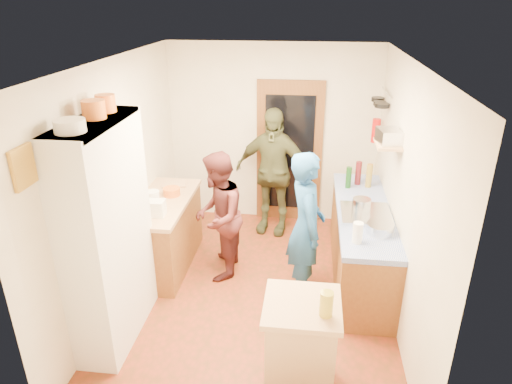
% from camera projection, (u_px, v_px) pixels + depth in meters
% --- Properties ---
extents(floor, '(3.00, 4.00, 0.02)m').
position_uv_depth(floor, '(256.00, 292.00, 5.30)').
color(floor, maroon).
rests_on(floor, ground).
extents(ceiling, '(3.00, 4.00, 0.02)m').
position_uv_depth(ceiling, '(256.00, 60.00, 4.26)').
color(ceiling, silver).
rests_on(ceiling, ground).
extents(wall_back, '(3.00, 0.02, 2.60)m').
position_uv_depth(wall_back, '(273.00, 135.00, 6.61)').
color(wall_back, beige).
rests_on(wall_back, ground).
extents(wall_front, '(3.00, 0.02, 2.60)m').
position_uv_depth(wall_front, '(219.00, 310.00, 2.95)').
color(wall_front, beige).
rests_on(wall_front, ground).
extents(wall_left, '(0.02, 4.00, 2.60)m').
position_uv_depth(wall_left, '(118.00, 182.00, 4.95)').
color(wall_left, beige).
rests_on(wall_left, ground).
extents(wall_right, '(0.02, 4.00, 2.60)m').
position_uv_depth(wall_right, '(404.00, 196.00, 4.61)').
color(wall_right, beige).
rests_on(wall_right, ground).
extents(door_frame, '(0.95, 0.06, 2.10)m').
position_uv_depth(door_frame, '(289.00, 153.00, 6.65)').
color(door_frame, brown).
rests_on(door_frame, ground).
extents(door_glass, '(0.70, 0.02, 1.70)m').
position_uv_depth(door_glass, '(289.00, 154.00, 6.61)').
color(door_glass, black).
rests_on(door_glass, door_frame).
extents(hutch_body, '(0.40, 1.20, 2.20)m').
position_uv_depth(hutch_body, '(108.00, 235.00, 4.28)').
color(hutch_body, silver).
rests_on(hutch_body, ground).
extents(hutch_top_shelf, '(0.40, 1.14, 0.04)m').
position_uv_depth(hutch_top_shelf, '(92.00, 123.00, 3.84)').
color(hutch_top_shelf, silver).
rests_on(hutch_top_shelf, hutch_body).
extents(plate_stack, '(0.24, 0.24, 0.10)m').
position_uv_depth(plate_stack, '(70.00, 126.00, 3.49)').
color(plate_stack, white).
rests_on(plate_stack, hutch_top_shelf).
extents(orange_pot_a, '(0.20, 0.20, 0.16)m').
position_uv_depth(orange_pot_a, '(94.00, 109.00, 3.86)').
color(orange_pot_a, orange).
rests_on(orange_pot_a, hutch_top_shelf).
extents(orange_pot_b, '(0.18, 0.18, 0.16)m').
position_uv_depth(orange_pot_b, '(106.00, 103.00, 4.08)').
color(orange_pot_b, orange).
rests_on(orange_pot_b, hutch_top_shelf).
extents(left_counter_base, '(0.60, 1.40, 0.85)m').
position_uv_depth(left_counter_base, '(165.00, 235.00, 5.67)').
color(left_counter_base, brown).
rests_on(left_counter_base, ground).
extents(left_counter_top, '(0.64, 1.44, 0.05)m').
position_uv_depth(left_counter_top, '(162.00, 202.00, 5.49)').
color(left_counter_top, tan).
rests_on(left_counter_top, left_counter_base).
extents(toaster, '(0.24, 0.16, 0.18)m').
position_uv_depth(toaster, '(154.00, 208.00, 5.07)').
color(toaster, white).
rests_on(toaster, left_counter_top).
extents(kettle, '(0.17, 0.17, 0.18)m').
position_uv_depth(kettle, '(153.00, 198.00, 5.31)').
color(kettle, white).
rests_on(kettle, left_counter_top).
extents(orange_bowl, '(0.22, 0.22, 0.09)m').
position_uv_depth(orange_bowl, '(172.00, 192.00, 5.60)').
color(orange_bowl, orange).
rests_on(orange_bowl, left_counter_top).
extents(chopping_board, '(0.34, 0.28, 0.02)m').
position_uv_depth(chopping_board, '(174.00, 184.00, 5.90)').
color(chopping_board, tan).
rests_on(chopping_board, left_counter_top).
extents(right_counter_base, '(0.60, 2.20, 0.84)m').
position_uv_depth(right_counter_base, '(360.00, 245.00, 5.46)').
color(right_counter_base, brown).
rests_on(right_counter_base, ground).
extents(right_counter_top, '(0.62, 2.22, 0.06)m').
position_uv_depth(right_counter_top, '(364.00, 211.00, 5.28)').
color(right_counter_top, '#0F2EA4').
rests_on(right_counter_top, right_counter_base).
extents(hob, '(0.55, 0.58, 0.04)m').
position_uv_depth(hob, '(366.00, 214.00, 5.10)').
color(hob, silver).
rests_on(hob, right_counter_top).
extents(pot_on_hob, '(0.20, 0.20, 0.13)m').
position_uv_depth(pot_on_hob, '(362.00, 204.00, 5.13)').
color(pot_on_hob, silver).
rests_on(pot_on_hob, hob).
extents(bottle_a, '(0.08, 0.08, 0.28)m').
position_uv_depth(bottle_a, '(349.00, 177.00, 5.79)').
color(bottle_a, '#143F14').
rests_on(bottle_a, right_counter_top).
extents(bottle_b, '(0.09, 0.09, 0.31)m').
position_uv_depth(bottle_b, '(358.00, 173.00, 5.88)').
color(bottle_b, '#591419').
rests_on(bottle_b, right_counter_top).
extents(bottle_c, '(0.08, 0.08, 0.31)m').
position_uv_depth(bottle_c, '(369.00, 176.00, 5.80)').
color(bottle_c, olive).
rests_on(bottle_c, right_counter_top).
extents(paper_towel, '(0.11, 0.11, 0.22)m').
position_uv_depth(paper_towel, '(358.00, 233.00, 4.51)').
color(paper_towel, white).
rests_on(paper_towel, right_counter_top).
extents(mixing_bowl, '(0.34, 0.34, 0.11)m').
position_uv_depth(mixing_bowl, '(380.00, 229.00, 4.71)').
color(mixing_bowl, silver).
rests_on(mixing_bowl, right_counter_top).
extents(island_base, '(0.55, 0.55, 0.86)m').
position_uv_depth(island_base, '(300.00, 350.00, 3.83)').
color(island_base, tan).
rests_on(island_base, ground).
extents(island_top, '(0.62, 0.62, 0.05)m').
position_uv_depth(island_top, '(302.00, 306.00, 3.65)').
color(island_top, tan).
rests_on(island_top, island_base).
extents(cutting_board, '(0.35, 0.28, 0.02)m').
position_uv_depth(cutting_board, '(296.00, 301.00, 3.69)').
color(cutting_board, white).
rests_on(cutting_board, island_top).
extents(oil_jar, '(0.10, 0.10, 0.21)m').
position_uv_depth(oil_jar, '(326.00, 304.00, 3.47)').
color(oil_jar, '#AD9E2D').
rests_on(oil_jar, island_top).
extents(pan_rail, '(0.02, 0.65, 0.02)m').
position_uv_depth(pan_rail, '(386.00, 92.00, 5.71)').
color(pan_rail, silver).
rests_on(pan_rail, wall_right).
extents(pan_hang_a, '(0.18, 0.18, 0.05)m').
position_uv_depth(pan_hang_a, '(382.00, 105.00, 5.61)').
color(pan_hang_a, black).
rests_on(pan_hang_a, pan_rail).
extents(pan_hang_b, '(0.16, 0.16, 0.05)m').
position_uv_depth(pan_hang_b, '(380.00, 103.00, 5.80)').
color(pan_hang_b, black).
rests_on(pan_hang_b, pan_rail).
extents(pan_hang_c, '(0.17, 0.17, 0.05)m').
position_uv_depth(pan_hang_c, '(378.00, 99.00, 5.98)').
color(pan_hang_c, black).
rests_on(pan_hang_c, pan_rail).
extents(wall_shelf, '(0.26, 0.42, 0.03)m').
position_uv_depth(wall_shelf, '(388.00, 144.00, 4.88)').
color(wall_shelf, tan).
rests_on(wall_shelf, wall_right).
extents(radio, '(0.26, 0.33, 0.15)m').
position_uv_depth(radio, '(389.00, 136.00, 4.84)').
color(radio, silver).
rests_on(radio, wall_shelf).
extents(ext_bracket, '(0.06, 0.10, 0.04)m').
position_uv_depth(ext_bracket, '(380.00, 134.00, 6.11)').
color(ext_bracket, black).
rests_on(ext_bracket, wall_right).
extents(fire_extinguisher, '(0.11, 0.11, 0.32)m').
position_uv_depth(fire_extinguisher, '(376.00, 131.00, 6.09)').
color(fire_extinguisher, red).
rests_on(fire_extinguisher, wall_right).
extents(picture_frame, '(0.03, 0.25, 0.30)m').
position_uv_depth(picture_frame, '(23.00, 167.00, 3.23)').
color(picture_frame, gold).
rests_on(picture_frame, wall_left).
extents(person_hob, '(0.52, 0.69, 1.71)m').
position_uv_depth(person_hob, '(309.00, 228.00, 4.94)').
color(person_hob, '#1E4F8C').
rests_on(person_hob, ground).
extents(person_left, '(0.61, 0.77, 1.56)m').
position_uv_depth(person_left, '(221.00, 215.00, 5.38)').
color(person_left, '#4B1F1F').
rests_on(person_left, ground).
extents(person_back, '(1.13, 0.64, 1.81)m').
position_uv_depth(person_back, '(273.00, 172.00, 6.33)').
color(person_back, '#3F4327').
rests_on(person_back, ground).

